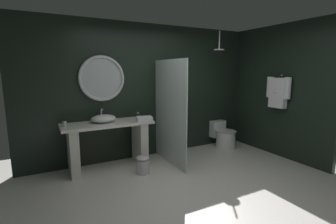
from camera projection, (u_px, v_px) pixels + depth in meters
name	position (u px, v px, depth m)	size (l,w,h in m)	color
ground_plane	(202.00, 194.00, 3.43)	(5.76, 5.76, 0.00)	silver
back_wall_panel	(147.00, 91.00, 4.86)	(4.80, 0.10, 2.60)	black
side_wall_right	(276.00, 91.00, 4.95)	(0.10, 2.47, 2.60)	black
vanity_counter	(108.00, 141.00, 4.26)	(1.53, 0.58, 0.83)	silver
vessel_sink	(104.00, 119.00, 4.20)	(0.42, 0.35, 0.23)	white
tumbler_cup	(64.00, 124.00, 3.88)	(0.07, 0.07, 0.09)	silver
soap_dispenser	(138.00, 116.00, 4.43)	(0.05, 0.05, 0.14)	#282D28
round_wall_mirror	(102.00, 78.00, 4.32)	(0.81, 0.06, 0.81)	silver
shower_glass_panel	(170.00, 113.00, 4.44)	(0.02, 1.17, 1.91)	silver
rain_shower_head	(219.00, 48.00, 4.94)	(0.21, 0.21, 0.38)	silver
hanging_bathrobe	(278.00, 91.00, 4.75)	(0.20, 0.52, 0.65)	silver
toilet	(224.00, 136.00, 5.49)	(0.44, 0.62, 0.56)	white
waste_bin	(143.00, 165.00, 4.09)	(0.22, 0.22, 0.30)	silver
folded_hand_towel	(144.00, 119.00, 4.31)	(0.27, 0.20, 0.08)	white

